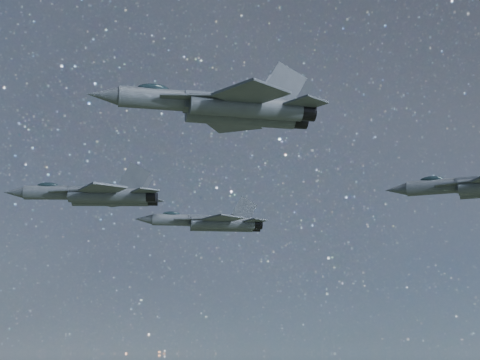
# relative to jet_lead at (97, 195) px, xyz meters

# --- Properties ---
(jet_lead) EXTENTS (17.70, 12.27, 4.45)m
(jet_lead) POSITION_rel_jet_lead_xyz_m (0.00, 0.00, 0.00)
(jet_lead) COLOR #373E45
(jet_left) EXTENTS (15.33, 10.44, 3.85)m
(jet_left) POSITION_rel_jet_lead_xyz_m (11.76, 6.38, -2.22)
(jet_left) COLOR #373E45
(jet_right) EXTENTS (18.64, 12.43, 4.73)m
(jet_right) POSITION_rel_jet_lead_xyz_m (17.55, -21.28, 2.10)
(jet_right) COLOR #373E45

